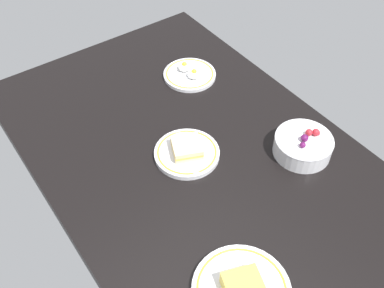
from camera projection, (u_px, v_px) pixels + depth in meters
dining_table at (192, 154)px, 128.43cm from camera, size 122.88×80.16×4.00cm
bowl_berries at (303, 145)px, 123.91cm from camera, size 16.06×16.06×7.26cm
plate_sandwich at (187, 152)px, 124.33cm from camera, size 18.08×18.08×4.64cm
plate_eggs at (190, 74)px, 148.67cm from camera, size 17.20×17.20×4.31cm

